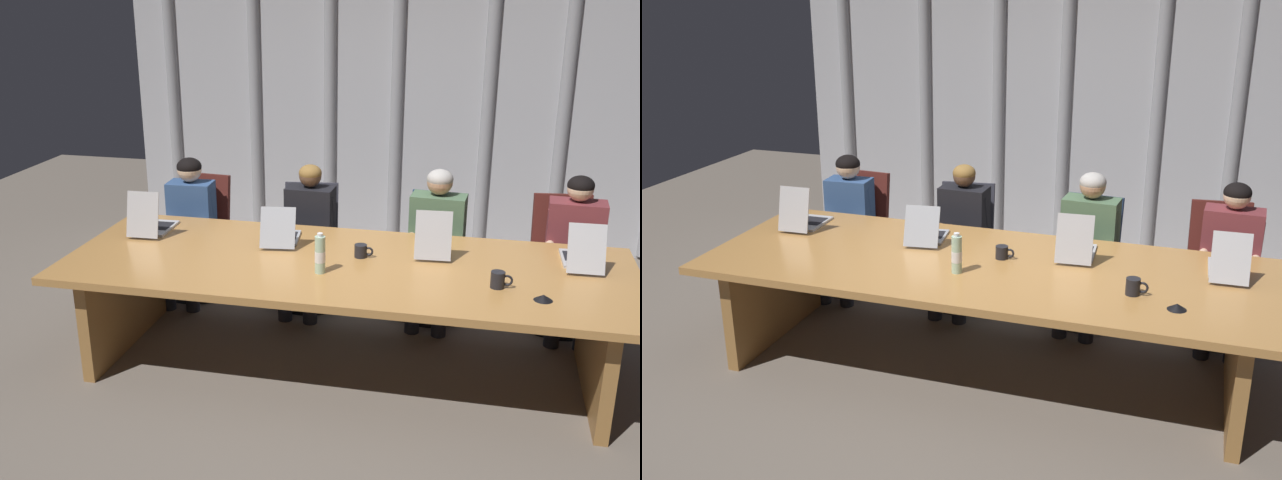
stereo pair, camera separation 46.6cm
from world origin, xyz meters
TOP-DOWN VIEW (x-y plane):
  - ground_plane at (0.00, 0.00)m, footprint 10.75×10.75m
  - conference_table at (0.00, 0.00)m, footprint 3.68×1.38m
  - curtain_backdrop at (0.01, 2.68)m, footprint 5.31×0.17m
  - laptop_left_end at (-1.49, 0.29)m, footprint 0.25×0.44m
  - laptop_left_mid at (-0.52, 0.29)m, footprint 0.29×0.44m
  - laptop_center at (0.54, 0.30)m, footprint 0.26×0.44m
  - laptop_right_mid at (1.49, 0.30)m, footprint 0.24×0.46m
  - office_chair_left_end at (-1.46, 1.06)m, footprint 0.60×0.60m
  - office_chair_left_mid at (-0.50, 1.06)m, footprint 0.60×0.60m
  - office_chair_center at (0.50, 1.06)m, footprint 0.60×0.60m
  - office_chair_right_mid at (1.46, 1.06)m, footprint 0.60×0.60m
  - person_left_end at (-1.47, 0.90)m, footprint 0.39×0.56m
  - person_left_mid at (-0.48, 0.90)m, footprint 0.39×0.56m
  - person_center at (0.51, 0.91)m, footprint 0.45×0.57m
  - person_right_mid at (1.51, 0.91)m, footprint 0.44×0.56m
  - water_bottle_primary at (-0.12, -0.21)m, footprint 0.07×0.07m
  - coffee_mug_near at (0.96, -0.21)m, footprint 0.13×0.08m
  - coffee_mug_far at (0.08, 0.12)m, footprint 0.13×0.08m
  - conference_mic_left_side at (1.22, -0.34)m, footprint 0.11×0.11m

SIDE VIEW (x-z plane):
  - ground_plane at x=0.00m, z-range 0.00..0.00m
  - office_chair_center at x=0.50m, z-range -0.12..0.81m
  - office_chair_left_mid at x=-0.50m, z-range -0.12..0.82m
  - office_chair_left_end at x=-1.46m, z-range -0.12..0.83m
  - office_chair_right_mid at x=1.46m, z-range -0.12..0.84m
  - conference_table at x=0.00m, z-range 0.23..0.99m
  - person_left_mid at x=-0.48m, z-range 0.07..1.22m
  - person_left_end at x=-1.47m, z-range 0.08..1.23m
  - person_center at x=0.51m, z-range 0.08..1.25m
  - person_right_mid at x=1.51m, z-range 0.08..1.25m
  - conference_mic_left_side at x=1.22m, z-range 0.76..0.79m
  - coffee_mug_far at x=0.08m, z-range 0.76..0.84m
  - coffee_mug_near at x=0.96m, z-range 0.76..0.86m
  - laptop_left_mid at x=-0.52m, z-range 0.67..0.96m
  - laptop_right_mid at x=1.49m, z-range 0.66..0.97m
  - laptop_center at x=0.54m, z-range 0.66..0.99m
  - laptop_left_end at x=-1.49m, z-range 0.65..0.99m
  - water_bottle_primary at x=-0.12m, z-range 0.75..1.01m
  - curtain_backdrop at x=0.01m, z-range 0.00..3.03m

